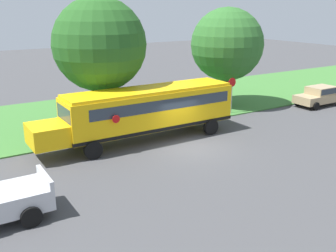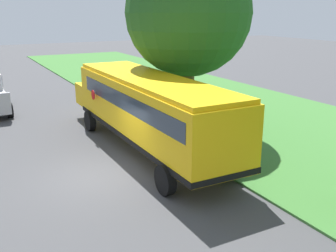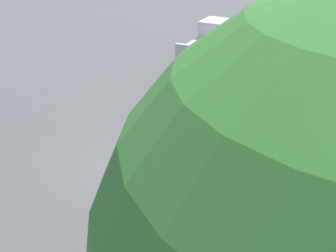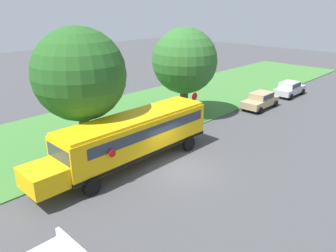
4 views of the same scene
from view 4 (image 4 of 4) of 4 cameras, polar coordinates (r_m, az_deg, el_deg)
ground_plane at (r=20.48m, az=2.22°, el=-7.45°), size 120.00×120.00×0.00m
grass_verge at (r=27.53m, az=-13.47°, el=-0.36°), size 12.00×80.00×0.08m
school_bus at (r=20.45m, az=-6.23°, el=-1.65°), size 2.85×12.42×3.16m
car_tan_nearest at (r=33.04m, az=15.80°, el=4.47°), size 2.02×4.40×1.56m
car_silver_middle at (r=38.64m, az=20.42°, el=6.23°), size 2.02×4.40×1.56m
oak_tree_beside_bus at (r=20.86m, az=-14.95°, el=8.71°), size 5.73×5.73×8.44m
oak_tree_roadside_mid at (r=28.89m, az=2.78°, el=11.06°), size 5.68×5.68×7.78m
stop_sign at (r=27.39m, az=4.59°, el=3.80°), size 0.08×0.68×2.74m
trash_bin at (r=27.98m, az=0.22°, el=1.47°), size 0.56×0.56×0.90m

